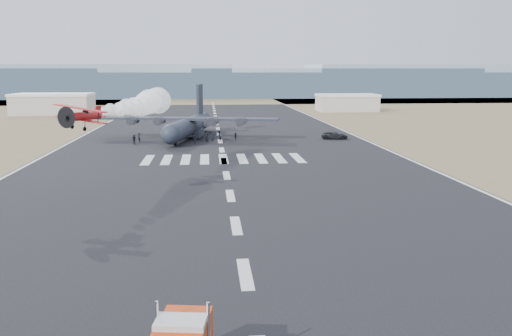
{
  "coord_description": "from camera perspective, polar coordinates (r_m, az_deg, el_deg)",
  "views": [
    {
      "loc": [
        -2.44,
        -35.72,
        13.96
      ],
      "look_at": [
        2.49,
        19.25,
        4.0
      ],
      "focal_mm": 38.0,
      "sensor_mm": 36.0,
      "label": 1
    }
  ],
  "objects": [
    {
      "name": "support_vehicle",
      "position": [
        113.14,
        8.26,
        3.42
      ],
      "size": [
        5.73,
        3.24,
        1.51
      ],
      "primitive_type": "imported",
      "rotation": [
        0.0,
        0.0,
        1.43
      ],
      "color": "black",
      "rests_on": "ground"
    },
    {
      "name": "hangar_right",
      "position": [
        192.24,
        9.55,
        6.82
      ],
      "size": [
        20.5,
        12.5,
        5.9
      ],
      "color": "#B0A99D",
      "rests_on": "ground"
    },
    {
      "name": "ridge_seg_e",
      "position": [
        303.38,
        7.81,
        8.92
      ],
      "size": [
        150.0,
        50.0,
        15.0
      ],
      "primitive_type": "cube",
      "color": "#8397A7",
      "rests_on": "ground"
    },
    {
      "name": "transport_aircraft",
      "position": [
        114.05,
        -7.06,
        4.55
      ],
      "size": [
        37.7,
        30.86,
        10.93
      ],
      "rotation": [
        0.0,
        0.0,
        -0.21
      ],
      "color": "#222734",
      "rests_on": "ground"
    },
    {
      "name": "crew_d",
      "position": [
        106.44,
        -12.71,
        2.95
      ],
      "size": [
        1.17,
        1.15,
        1.85
      ],
      "primitive_type": "imported",
      "rotation": [
        0.0,
        0.0,
        0.75
      ],
      "color": "black",
      "rests_on": "ground"
    },
    {
      "name": "crew_f",
      "position": [
        110.08,
        -2.16,
        3.35
      ],
      "size": [
        0.5,
        1.46,
        1.56
      ],
      "primitive_type": "imported",
      "rotation": [
        0.0,
        0.0,
        1.6
      ],
      "color": "black",
      "rests_on": "ground"
    },
    {
      "name": "hangar_left",
      "position": [
        187.69,
        -20.56,
        6.36
      ],
      "size": [
        24.5,
        14.5,
        6.7
      ],
      "color": "#B0A99D",
      "rests_on": "ground"
    },
    {
      "name": "ridge_seg_d",
      "position": [
        295.82,
        -4.71,
        8.75
      ],
      "size": [
        150.0,
        50.0,
        13.0
      ],
      "primitive_type": "cube",
      "color": "#8397A7",
      "rests_on": "ground"
    },
    {
      "name": "ridge_seg_c",
      "position": [
        302.31,
        -17.27,
        8.74
      ],
      "size": [
        150.0,
        50.0,
        17.0
      ],
      "primitive_type": "cube",
      "color": "#8397A7",
      "rests_on": "ground"
    },
    {
      "name": "crew_h",
      "position": [
        110.19,
        -3.89,
        3.42
      ],
      "size": [
        0.87,
        1.06,
        1.88
      ],
      "primitive_type": "imported",
      "rotation": [
        0.0,
        0.0,
        4.32
      ],
      "color": "black",
      "rests_on": "ground"
    },
    {
      "name": "smoke_trail",
      "position": [
        78.02,
        -11.42,
        6.72
      ],
      "size": [
        7.18,
        23.25,
        3.89
      ],
      "rotation": [
        0.0,
        0.0,
        -0.23
      ],
      "color": "white"
    },
    {
      "name": "crew_c",
      "position": [
        104.51,
        -6.44,
        2.96
      ],
      "size": [
        1.18,
        0.74,
        1.69
      ],
      "primitive_type": "imported",
      "rotation": [
        0.0,
        0.0,
        0.23
      ],
      "color": "black",
      "rests_on": "ground"
    },
    {
      "name": "crew_a",
      "position": [
        109.29,
        -12.22,
        3.16
      ],
      "size": [
        0.66,
        0.76,
        1.88
      ],
      "primitive_type": "imported",
      "rotation": [
        0.0,
        0.0,
        4.56
      ],
      "color": "black",
      "rests_on": "ground"
    },
    {
      "name": "crew_b",
      "position": [
        107.59,
        -8.42,
        3.16
      ],
      "size": [
        0.96,
        1.04,
        1.83
      ],
      "primitive_type": "imported",
      "rotation": [
        0.0,
        0.0,
        0.96
      ],
      "color": "black",
      "rests_on": "ground"
    },
    {
      "name": "crew_g",
      "position": [
        107.46,
        -4.62,
        3.18
      ],
      "size": [
        0.61,
        0.51,
        1.67
      ],
      "primitive_type": "imported",
      "rotation": [
        0.0,
        0.0,
        3.15
      ],
      "color": "black",
      "rests_on": "ground"
    },
    {
      "name": "crew_e",
      "position": [
        108.7,
        -5.19,
        3.25
      ],
      "size": [
        0.91,
        0.93,
        1.65
      ],
      "primitive_type": "imported",
      "rotation": [
        0.0,
        0.0,
        0.83
      ],
      "color": "black",
      "rests_on": "ground"
    },
    {
      "name": "ground",
      "position": [
        38.43,
        -1.15,
        -11.07
      ],
      "size": [
        500.0,
        500.0,
        0.0
      ],
      "primitive_type": "plane",
      "color": "black",
      "rests_on": "ground"
    },
    {
      "name": "aerobatic_biplane",
      "position": [
        59.6,
        -17.78,
        5.26
      ],
      "size": [
        6.21,
        5.73,
        2.66
      ],
      "rotation": [
        0.0,
        0.11,
        -0.23
      ],
      "color": "red"
    },
    {
      "name": "scrub_far",
      "position": [
        266.1,
        -4.63,
        7.19
      ],
      "size": [
        500.0,
        80.0,
        0.0
      ],
      "primitive_type": "cube",
      "color": "olive",
      "rests_on": "ground"
    },
    {
      "name": "ridge_seg_f",
      "position": [
        324.07,
        19.23,
        8.7
      ],
      "size": [
        150.0,
        50.0,
        17.0
      ],
      "primitive_type": "cube",
      "color": "#8397A7",
      "rests_on": "ground"
    },
    {
      "name": "runway_markings",
      "position": [
        96.76,
        -3.63,
        1.92
      ],
      "size": [
        60.0,
        260.0,
        0.01
      ],
      "primitive_type": null,
      "color": "silver",
      "rests_on": "ground"
    }
  ]
}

